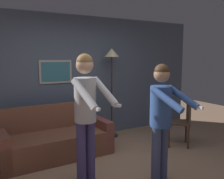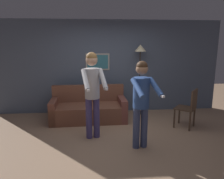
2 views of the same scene
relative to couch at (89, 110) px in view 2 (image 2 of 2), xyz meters
The scene contains 7 objects.
ground_plane 1.54m from the couch, 67.89° to the right, with size 12.00×12.00×0.00m, color #A58164.
back_wall_assembly 1.38m from the couch, 52.23° to the left, with size 6.40×0.09×2.60m.
couch is the anchor object (origin of this frame).
torchiere_lamp 1.98m from the couch, 17.34° to the left, with size 0.32×0.32×1.92m.
person_standing_left 1.39m from the couch, 84.61° to the right, with size 0.52×0.70×1.79m.
person_standing_right 2.05m from the couch, 58.67° to the right, with size 0.51×0.65×1.66m.
dining_chair_distant 2.47m from the couch, 18.07° to the right, with size 0.59×0.59×0.93m.
Camera 2 is at (-0.46, -4.05, 1.97)m, focal length 35.00 mm.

